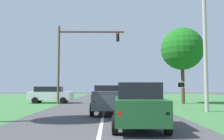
{
  "coord_description": "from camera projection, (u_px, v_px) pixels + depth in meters",
  "views": [
    {
      "loc": [
        0.35,
        -5.42,
        1.8
      ],
      "look_at": [
        0.63,
        16.35,
        3.28
      ],
      "focal_mm": 39.17,
      "sensor_mm": 36.0,
      "label": 1
    }
  ],
  "objects": [
    {
      "name": "ground_plane",
      "position": [
        104.0,
        113.0,
        16.46
      ],
      "size": [
        120.0,
        120.0,
        0.0
      ],
      "primitive_type": "plane",
      "color": "#424244"
    },
    {
      "name": "utility_pole_right",
      "position": [
        205.0,
        44.0,
        17.75
      ],
      "size": [
        0.28,
        0.28,
        9.85
      ],
      "primitive_type": "cylinder",
      "color": "#9E998E",
      "rests_on": "ground_plane"
    },
    {
      "name": "keep_moving_sign",
      "position": [
        181.0,
        91.0,
        19.21
      ],
      "size": [
        0.6,
        0.09,
        2.3
      ],
      "color": "gray",
      "rests_on": "ground_plane"
    },
    {
      "name": "pickup_truck_lead",
      "position": [
        108.0,
        99.0,
        16.26
      ],
      "size": [
        2.18,
        4.98,
        1.88
      ],
      "color": "#4C515B",
      "rests_on": "ground_plane"
    },
    {
      "name": "traffic_light",
      "position": [
        75.0,
        53.0,
        25.83
      ],
      "size": [
        7.08,
        0.4,
        8.22
      ],
      "color": "brown",
      "rests_on": "ground_plane"
    },
    {
      "name": "oak_tree_right",
      "position": [
        182.0,
        49.0,
        26.14
      ],
      "size": [
        4.53,
        4.53,
        8.12
      ],
      "color": "#4C351E",
      "rests_on": "ground_plane"
    },
    {
      "name": "red_suv_near",
      "position": [
        138.0,
        104.0,
        10.7
      ],
      "size": [
        2.36,
        4.69,
        1.97
      ],
      "color": "#194C23",
      "rests_on": "ground_plane"
    },
    {
      "name": "crossing_suv_far",
      "position": [
        51.0,
        94.0,
        26.8
      ],
      "size": [
        4.8,
        2.13,
        1.81
      ],
      "color": "silver",
      "rests_on": "ground_plane"
    }
  ]
}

